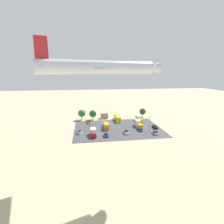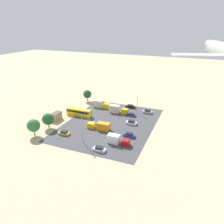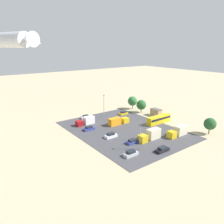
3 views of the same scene
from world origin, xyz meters
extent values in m
plane|color=tan|center=(0.00, 0.00, 0.00)|extent=(400.00, 400.00, 0.00)
cube|color=#424247|center=(0.00, 10.37, 0.04)|extent=(46.63, 34.67, 0.08)
cube|color=tan|center=(4.97, -12.45, 1.49)|extent=(4.84, 2.70, 2.98)
cube|color=#59514C|center=(4.97, -12.45, 3.04)|extent=(5.08, 2.94, 0.12)
cube|color=gold|center=(-2.59, -5.72, 1.62)|extent=(2.53, 11.60, 3.08)
cube|color=black|center=(-2.59, -5.72, 2.18)|extent=(2.57, 11.13, 0.86)
cube|color=silver|center=(20.31, 15.12, 0.52)|extent=(1.71, 4.25, 0.88)
cube|color=#1E232D|center=(20.31, 15.12, 1.28)|extent=(1.44, 2.38, 0.64)
cube|color=navy|center=(7.61, 21.03, 0.52)|extent=(1.80, 4.25, 0.88)
cube|color=#1E232D|center=(7.61, 21.03, 1.29)|extent=(1.52, 2.38, 0.65)
cube|color=black|center=(-20.37, 12.52, 0.51)|extent=(1.86, 4.66, 0.87)
cube|color=#1E232D|center=(-20.37, 12.52, 1.27)|extent=(1.56, 2.61, 0.64)
cube|color=#ADB2B7|center=(-16.80, 21.81, 0.56)|extent=(1.91, 4.42, 0.96)
cube|color=#1E232D|center=(-16.80, 21.81, 1.39)|extent=(1.60, 2.48, 0.70)
cube|color=silver|center=(-2.83, 18.57, 0.56)|extent=(1.93, 4.37, 0.95)
cube|color=#1E232D|center=(-2.83, 18.57, 1.38)|extent=(1.62, 2.45, 0.70)
cube|color=navy|center=(-10.78, 15.89, 0.49)|extent=(1.86, 4.12, 0.81)
cube|color=#1E232D|center=(-10.78, 15.89, 1.19)|extent=(1.56, 2.31, 0.60)
cube|color=gold|center=(15.12, -1.74, 0.50)|extent=(1.98, 4.15, 0.84)
cube|color=#1E232D|center=(15.12, -1.74, 1.23)|extent=(1.66, 2.32, 0.62)
cube|color=maroon|center=(13.67, 21.85, 1.13)|extent=(2.49, 2.33, 2.10)
cube|color=white|center=(13.67, 17.44, 1.58)|extent=(2.49, 4.15, 3.00)
cube|color=gold|center=(-12.06, 12.54, 1.28)|extent=(2.51, 2.68, 2.40)
cube|color=beige|center=(-12.06, 7.48, 1.79)|extent=(2.51, 4.76, 3.43)
cube|color=gold|center=(6.14, 4.91, 1.09)|extent=(2.50, 2.79, 2.02)
cube|color=orange|center=(6.14, 10.17, 1.52)|extent=(2.50, 4.95, 2.88)
cube|color=gold|center=(-15.45, 2.14, 1.26)|extent=(2.53, 2.51, 2.35)
cube|color=beige|center=(-15.45, -2.61, 1.76)|extent=(2.53, 4.46, 3.36)
cylinder|color=brown|center=(19.79, -11.38, 1.15)|extent=(0.36, 0.36, 2.29)
sphere|color=#337038|center=(19.79, -11.38, 4.04)|extent=(4.66, 4.66, 4.66)
cylinder|color=brown|center=(12.63, -10.53, 1.02)|extent=(0.36, 0.36, 2.03)
sphere|color=#28602D|center=(12.63, -10.53, 3.76)|extent=(4.60, 4.60, 4.60)
cylinder|color=brown|center=(-21.09, -11.45, 1.11)|extent=(0.36, 0.36, 2.22)
sphere|color=#235128|center=(-21.09, -11.45, 3.83)|extent=(4.27, 4.27, 4.27)
cylinder|color=gray|center=(-15.48, 17.12, 3.81)|extent=(0.20, 0.20, 7.47)
cube|color=#4C4C51|center=(-15.48, 17.12, 7.73)|extent=(0.90, 0.28, 0.20)
cylinder|color=gray|center=(17.41, 7.51, 4.88)|extent=(0.20, 0.20, 9.60)
cube|color=#4C4C51|center=(17.41, 7.51, 9.86)|extent=(0.90, 0.28, 0.20)
cone|color=silver|center=(-5.31, 43.80, 31.57)|extent=(4.98, 4.62, 3.53)
camera|label=1|loc=(16.50, 99.70, 30.43)|focal=28.00mm
camera|label=2|loc=(74.63, 41.97, 38.50)|focal=35.00mm
camera|label=3|loc=(-58.62, 59.54, 30.00)|focal=35.00mm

